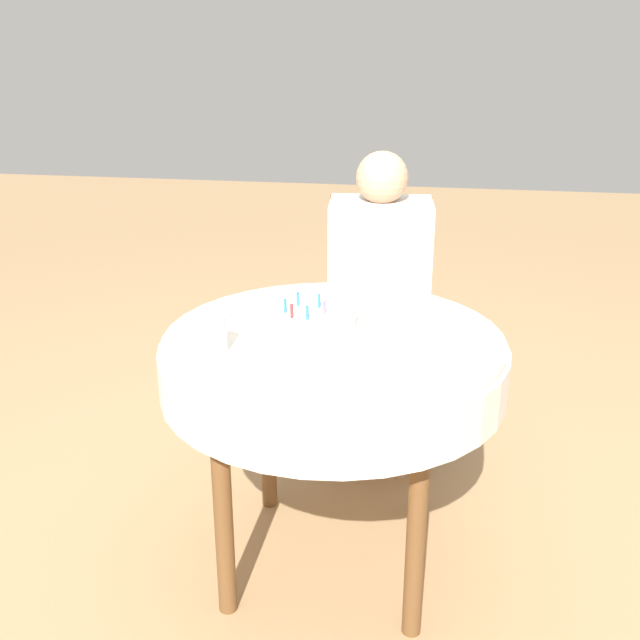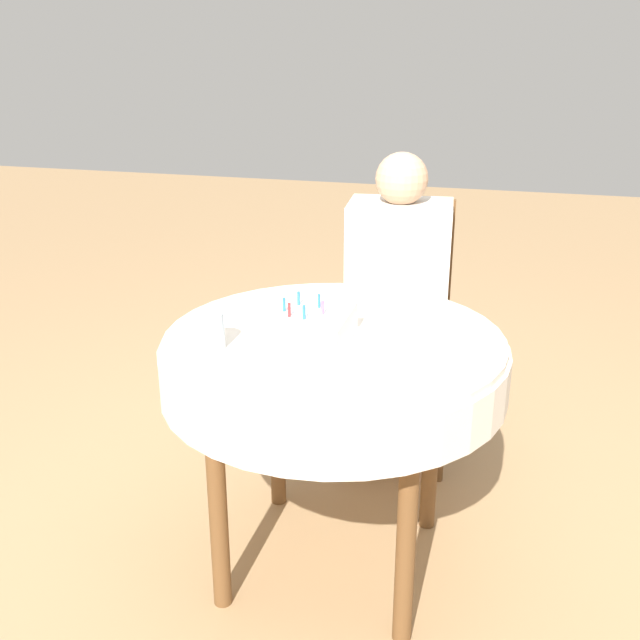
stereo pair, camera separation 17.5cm
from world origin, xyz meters
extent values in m
plane|color=#A37F56|center=(0.00, 0.00, 0.00)|extent=(12.00, 12.00, 0.00)
cylinder|color=silver|center=(0.00, 0.00, 0.72)|extent=(0.91, 0.91, 0.02)
cylinder|color=silver|center=(0.00, 0.00, 0.64)|extent=(0.93, 0.93, 0.13)
cylinder|color=brown|center=(-0.25, -0.25, 0.35)|extent=(0.05, 0.05, 0.71)
cylinder|color=brown|center=(0.25, -0.25, 0.35)|extent=(0.05, 0.05, 0.71)
cylinder|color=brown|center=(-0.25, 0.25, 0.35)|extent=(0.05, 0.05, 0.71)
cylinder|color=brown|center=(0.25, 0.25, 0.35)|extent=(0.05, 0.05, 0.71)
cube|color=brown|center=(0.06, 0.68, 0.44)|extent=(0.45, 0.45, 0.04)
cube|color=brown|center=(0.04, 0.87, 0.70)|extent=(0.37, 0.06, 0.46)
cylinder|color=brown|center=(-0.10, 0.49, 0.21)|extent=(0.04, 0.04, 0.43)
cylinder|color=brown|center=(0.25, 0.52, 0.21)|extent=(0.04, 0.04, 0.43)
cylinder|color=brown|center=(-0.14, 0.84, 0.21)|extent=(0.04, 0.04, 0.43)
cylinder|color=brown|center=(0.22, 0.88, 0.21)|extent=(0.04, 0.04, 0.43)
cylinder|color=tan|center=(-0.01, 0.50, 0.23)|extent=(0.09, 0.09, 0.46)
cylinder|color=tan|center=(0.16, 0.52, 0.23)|extent=(0.09, 0.09, 0.46)
cube|color=beige|center=(0.06, 0.68, 0.71)|extent=(0.37, 0.28, 0.49)
sphere|color=tan|center=(0.06, 0.68, 1.03)|extent=(0.18, 0.18, 0.18)
cube|color=white|center=(-0.07, -0.06, 0.73)|extent=(0.29, 0.29, 0.00)
cube|color=white|center=(-0.07, -0.06, 0.77)|extent=(0.24, 0.24, 0.08)
cylinder|color=#D166B2|center=(-0.01, -0.07, 0.83)|extent=(0.01, 0.01, 0.04)
cylinder|color=blue|center=(-0.04, -0.02, 0.83)|extent=(0.01, 0.01, 0.04)
cylinder|color=blue|center=(-0.09, -0.01, 0.83)|extent=(0.01, 0.01, 0.04)
cylinder|color=blue|center=(-0.12, -0.07, 0.83)|extent=(0.01, 0.01, 0.04)
cylinder|color=red|center=(-0.09, -0.10, 0.83)|extent=(0.01, 0.01, 0.04)
cylinder|color=blue|center=(-0.05, -0.11, 0.83)|extent=(0.01, 0.01, 0.04)
cylinder|color=silver|center=(-0.28, -0.16, 0.78)|extent=(0.07, 0.07, 0.10)
camera|label=1|loc=(0.27, -1.83, 1.48)|focal=42.00mm
camera|label=2|loc=(0.44, -1.79, 1.48)|focal=42.00mm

